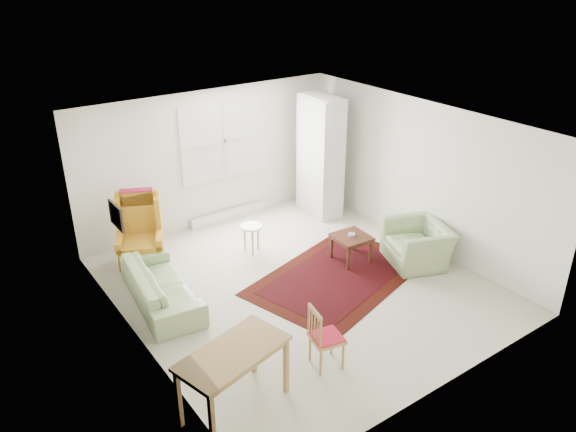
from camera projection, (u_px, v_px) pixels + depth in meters
room at (293, 205)px, 8.22m from camera, size 5.04×5.54×2.51m
rug at (338, 276)px, 8.79m from camera, size 3.17×2.49×0.03m
sofa at (160, 279)px, 8.01m from camera, size 0.95×1.96×0.76m
armchair at (418, 240)px, 9.07m from camera, size 1.19×1.27×0.79m
wingback_chair at (139, 232)px, 8.87m from camera, size 0.94×0.96×1.21m
coffee_table at (351, 248)px, 9.19m from camera, size 0.59×0.59×0.45m
stool at (252, 238)px, 9.45m from camera, size 0.39×0.39×0.49m
cabinet at (321, 156)px, 10.53m from camera, size 0.52×0.94×2.29m
desk at (234, 380)px, 6.10m from camera, size 1.35×0.90×0.78m
desk_chair at (327, 336)px, 6.74m from camera, size 0.44×0.44×0.85m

